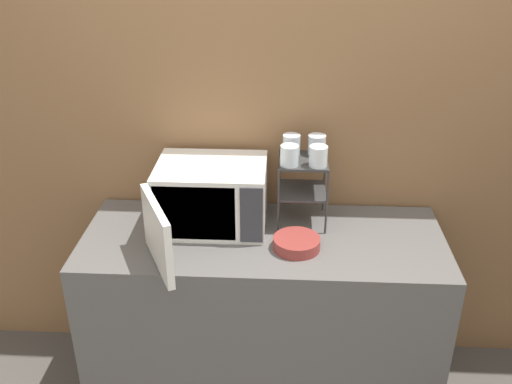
{
  "coord_description": "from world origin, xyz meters",
  "views": [
    {
      "loc": [
        0.08,
        -1.88,
        2.24
      ],
      "look_at": [
        -0.03,
        0.36,
        1.1
      ],
      "focal_mm": 40.0,
      "sensor_mm": 36.0,
      "label": 1
    }
  ],
  "objects": [
    {
      "name": "glass_front_right",
      "position": [
        0.23,
        0.42,
        1.26
      ],
      "size": [
        0.08,
        0.08,
        0.09
      ],
      "color": "silver",
      "rests_on": "dish_rack"
    },
    {
      "name": "glass_back_right",
      "position": [
        0.23,
        0.55,
        1.26
      ],
      "size": [
        0.08,
        0.08,
        0.09
      ],
      "color": "silver",
      "rests_on": "dish_rack"
    },
    {
      "name": "wall_back",
      "position": [
        0.0,
        0.69,
        1.3
      ],
      "size": [
        8.0,
        0.06,
        2.6
      ],
      "color": "olive",
      "rests_on": "ground_plane"
    },
    {
      "name": "microwave",
      "position": [
        -0.25,
        0.41,
        1.04
      ],
      "size": [
        0.52,
        0.73,
        0.3
      ],
      "color": "silver",
      "rests_on": "counter"
    },
    {
      "name": "bowl",
      "position": [
        0.15,
        0.23,
        0.92
      ],
      "size": [
        0.21,
        0.21,
        0.05
      ],
      "color": "maroon",
      "rests_on": "counter"
    },
    {
      "name": "glass_back_left",
      "position": [
        0.12,
        0.55,
        1.26
      ],
      "size": [
        0.08,
        0.08,
        0.09
      ],
      "color": "silver",
      "rests_on": "dish_rack"
    },
    {
      "name": "glass_front_left",
      "position": [
        0.11,
        0.42,
        1.26
      ],
      "size": [
        0.08,
        0.08,
        0.09
      ],
      "color": "silver",
      "rests_on": "dish_rack"
    },
    {
      "name": "dish_rack",
      "position": [
        0.17,
        0.48,
        1.12
      ],
      "size": [
        0.23,
        0.23,
        0.32
      ],
      "color": "#333333",
      "rests_on": "counter"
    },
    {
      "name": "counter",
      "position": [
        0.0,
        0.32,
        0.45
      ],
      "size": [
        1.64,
        0.65,
        0.89
      ],
      "color": "#595654",
      "rests_on": "ground_plane"
    }
  ]
}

